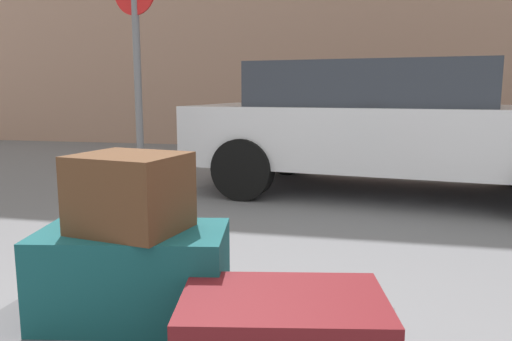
# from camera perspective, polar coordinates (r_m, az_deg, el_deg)

# --- Properties ---
(duffel_bag_teal_front_left) EXTENTS (0.69, 0.45, 0.31)m
(duffel_bag_teal_front_left) POSITION_cam_1_polar(r_m,az_deg,el_deg) (1.79, -13.92, -11.49)
(duffel_bag_teal_front_left) COLOR #144C51
(duffel_bag_teal_front_left) RESTS_ON luggage_cart
(suitcase_maroon_rear_left) EXTENTS (0.63, 0.47, 0.22)m
(suitcase_maroon_rear_left) POSITION_cam_1_polar(r_m,az_deg,el_deg) (1.47, 3.14, -18.15)
(suitcase_maroon_rear_left) COLOR maroon
(suitcase_maroon_rear_left) RESTS_ON luggage_cart
(duffel_bag_brown_topmost_pile) EXTENTS (0.39, 0.35, 0.26)m
(duffel_bag_brown_topmost_pile) POSITION_cam_1_polar(r_m,az_deg,el_deg) (1.72, -14.29, -2.47)
(duffel_bag_brown_topmost_pile) COLOR #51331E
(duffel_bag_brown_topmost_pile) RESTS_ON duffel_bag_teal_front_left
(parked_car) EXTENTS (4.50, 2.36, 1.42)m
(parked_car) POSITION_cam_1_polar(r_m,az_deg,el_deg) (5.60, 14.84, 5.17)
(parked_car) COLOR silver
(parked_car) RESTS_ON ground_plane
(bollard_kerb_near) EXTENTS (0.28, 0.28, 0.73)m
(bollard_kerb_near) POSITION_cam_1_polar(r_m,az_deg,el_deg) (7.68, 22.90, 2.81)
(bollard_kerb_near) COLOR #383838
(bollard_kerb_near) RESTS_ON ground_plane
(no_parking_sign) EXTENTS (0.49, 0.16, 2.32)m
(no_parking_sign) POSITION_cam_1_polar(r_m,az_deg,el_deg) (4.96, -13.56, 12.59)
(no_parking_sign) COLOR slate
(no_parking_sign) RESTS_ON ground_plane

